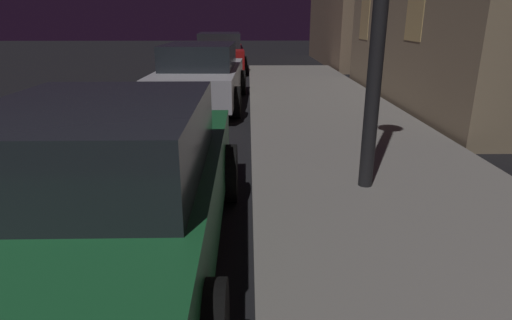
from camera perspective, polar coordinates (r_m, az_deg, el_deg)
car_green at (r=3.58m, az=-19.11°, el=-3.73°), size 1.98×4.19×1.43m
car_silver at (r=10.24m, az=-7.41°, el=11.21°), size 2.10×4.59×1.43m
car_red at (r=17.18m, az=-4.89°, el=14.31°), size 2.17×4.37×1.43m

